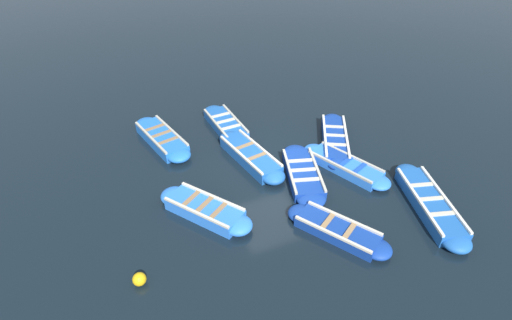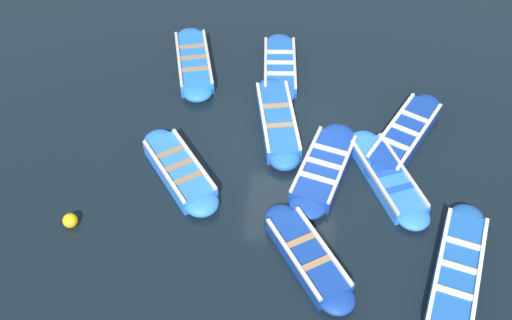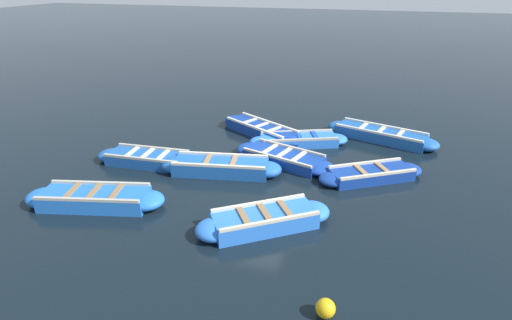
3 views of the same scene
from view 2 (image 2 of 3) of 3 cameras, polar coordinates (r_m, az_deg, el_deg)
name	(u,v)px [view 2 (image 2 of 3)]	position (r m, az deg, el deg)	size (l,w,h in m)	color
ground_plane	(295,146)	(15.40, 3.70, 1.34)	(120.00, 120.00, 0.00)	black
boat_drifting	(278,121)	(15.77, 2.06, 3.73)	(3.62, 1.43, 0.46)	#1E59AD
boat_tucked	(280,67)	(17.61, 2.29, 8.83)	(3.32, 1.06, 0.39)	#1E59AD
boat_end_of_row	(404,135)	(15.85, 13.95, 2.29)	(3.60, 2.46, 0.42)	navy
boat_inner_gap	(324,168)	(14.69, 6.47, -0.80)	(3.46, 1.85, 0.39)	navy
boat_centre	(179,171)	(14.62, -7.30, -1.01)	(3.07, 2.50, 0.46)	blue
boat_near_quay	(457,272)	(13.39, 18.59, -10.11)	(3.94, 1.87, 0.44)	#1E59AD
boat_alongside	(308,256)	(13.03, 4.94, -9.10)	(3.04, 2.27, 0.37)	navy
boat_stern_in	(194,63)	(17.81, -5.95, 9.19)	(3.59, 1.64, 0.45)	blue
boat_outer_left	(387,177)	(14.75, 12.40, -1.60)	(3.39, 2.02, 0.38)	blue
buoy_orange_near	(70,221)	(14.17, -17.27, -5.53)	(0.34, 0.34, 0.34)	#EAB214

